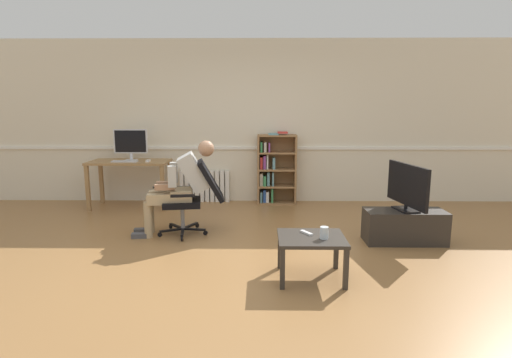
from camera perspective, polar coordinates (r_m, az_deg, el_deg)
The scene contains 15 objects.
ground_plane at distance 4.56m, azimuth -2.06°, elevation -10.62°, with size 18.00×18.00×0.00m, color olive.
back_wall at distance 6.91m, azimuth -1.07°, elevation 7.97°, with size 12.00×0.13×2.70m.
computer_desk at distance 6.81m, azimuth -17.30°, elevation 1.54°, with size 1.25×0.63×0.76m.
imac_monitor at distance 6.83m, azimuth -17.19°, elevation 4.93°, with size 0.54×0.14×0.50m.
keyboard at distance 6.67m, azimuth -17.95°, elevation 2.37°, with size 0.40×0.12×0.02m, color silver.
computer_mouse at distance 6.58m, azimuth -14.90°, elevation 2.48°, with size 0.06×0.10×0.03m, color white.
bookshelf at distance 6.78m, azimuth 2.52°, elevation 1.27°, with size 0.64×0.29×1.20m.
radiator at distance 6.99m, azimuth -7.21°, elevation -1.01°, with size 0.84×0.08×0.53m.
office_chair at distance 5.21m, azimuth -8.55°, elevation -2.09°, with size 0.85×0.63×0.95m.
person_seated at distance 5.20m, azimuth -10.58°, elevation -0.77°, with size 1.06×0.45×1.20m.
tv_stand at distance 5.21m, azimuth 20.12°, elevation -6.26°, with size 0.94×0.38×0.39m.
tv_screen at distance 5.10m, azimuth 20.47°, elevation -0.98°, with size 0.25×0.84×0.56m.
coffee_table at distance 3.90m, azimuth 7.77°, elevation -8.86°, with size 0.63×0.54×0.41m.
drinking_glass at distance 3.83m, azimuth 9.55°, elevation -7.46°, with size 0.08×0.08×0.11m, color silver.
spare_remote at distance 3.96m, azimuth 7.10°, elevation -7.49°, with size 0.04×0.15×0.02m, color white.
Camera 1 is at (0.21, -4.25, 1.62)m, focal length 28.49 mm.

